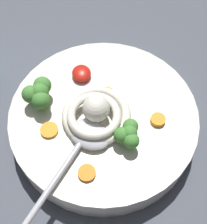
% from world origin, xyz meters
% --- Properties ---
extents(table_slab, '(1.26, 1.26, 0.03)m').
position_xyz_m(table_slab, '(0.00, 0.00, 0.01)').
color(table_slab, '#474C56').
rests_on(table_slab, ground).
extents(soup_bowl, '(0.28, 0.28, 0.05)m').
position_xyz_m(soup_bowl, '(0.03, 0.03, 0.05)').
color(soup_bowl, silver).
rests_on(soup_bowl, table_slab).
extents(noodle_pile, '(0.11, 0.11, 0.04)m').
position_xyz_m(noodle_pile, '(0.04, 0.01, 0.09)').
color(noodle_pile, silver).
rests_on(noodle_pile, soup_bowl).
extents(soup_spoon, '(0.15, 0.14, 0.02)m').
position_xyz_m(soup_spoon, '(0.08, -0.01, 0.08)').
color(soup_spoon, '#B7B7BC').
rests_on(soup_spoon, soup_bowl).
extents(chili_sauce_dollop, '(0.03, 0.03, 0.01)m').
position_xyz_m(chili_sauce_dollop, '(-0.04, 0.01, 0.08)').
color(chili_sauce_dollop, red).
rests_on(chili_sauce_dollop, soup_bowl).
extents(broccoli_floret_beside_noodles, '(0.05, 0.04, 0.04)m').
position_xyz_m(broccoli_floret_beside_noodles, '(-0.01, -0.06, 0.10)').
color(broccoli_floret_beside_noodles, '#7A9E60').
rests_on(broccoli_floret_beside_noodles, soup_bowl).
extents(broccoli_floret_right, '(0.04, 0.04, 0.03)m').
position_xyz_m(broccoli_floret_right, '(0.08, 0.05, 0.09)').
color(broccoli_floret_right, '#7A9E60').
rests_on(broccoli_floret_right, soup_bowl).
extents(carrot_slice_left, '(0.03, 0.03, 0.00)m').
position_xyz_m(carrot_slice_left, '(0.04, -0.05, 0.08)').
color(carrot_slice_left, orange).
rests_on(carrot_slice_left, soup_bowl).
extents(carrot_slice_front, '(0.02, 0.02, 0.01)m').
position_xyz_m(carrot_slice_front, '(0.12, -0.01, 0.08)').
color(carrot_slice_front, orange).
rests_on(carrot_slice_front, soup_bowl).
extents(carrot_slice_near_spoon, '(0.02, 0.02, 0.01)m').
position_xyz_m(carrot_slice_near_spoon, '(0.06, 0.10, 0.08)').
color(carrot_slice_near_spoon, orange).
rests_on(carrot_slice_near_spoon, soup_bowl).
extents(carrot_slice_far, '(0.02, 0.02, 0.01)m').
position_xyz_m(carrot_slice_far, '(0.00, 0.04, 0.08)').
color(carrot_slice_far, orange).
rests_on(carrot_slice_far, soup_bowl).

